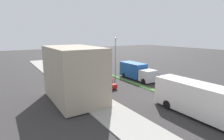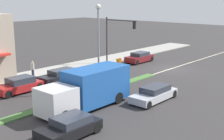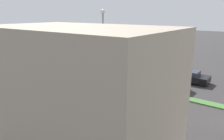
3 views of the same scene
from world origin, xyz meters
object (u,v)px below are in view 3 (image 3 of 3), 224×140
(suv_black, at_px, (190,76))
(sedan_dark, at_px, (70,87))
(street_lamp, at_px, (103,36))
(warning_aframe_sign, at_px, (6,74))
(hatchback_red, at_px, (110,98))
(pedestrian, at_px, (50,95))
(suv_grey, at_px, (78,77))
(sedan_silver, at_px, (121,65))
(delivery_truck, at_px, (142,68))
(traffic_signal_main, at_px, (0,44))

(suv_black, xyz_separation_m, sedan_dark, (10.00, -7.51, 0.00))
(street_lamp, height_order, suv_black, street_lamp)
(warning_aframe_sign, height_order, hatchback_red, hatchback_red)
(pedestrian, distance_m, suv_grey, 6.47)
(sedan_silver, xyz_separation_m, suv_grey, (7.20, -0.55, 0.06))
(delivery_truck, distance_m, sedan_dark, 7.95)
(hatchback_red, height_order, suv_grey, same)
(suv_black, relative_size, suv_grey, 0.83)
(suv_black, bearing_deg, warning_aframe_sign, -57.91)
(sedan_dark, xyz_separation_m, sedan_silver, (-10.00, -1.26, -0.03))
(traffic_signal_main, height_order, pedestrian, traffic_signal_main)
(delivery_truck, height_order, sedan_silver, delivery_truck)
(traffic_signal_main, height_order, suv_black, traffic_signal_main)
(hatchback_red, bearing_deg, warning_aframe_sign, -86.88)
(traffic_signal_main, bearing_deg, sedan_silver, 143.53)
(pedestrian, height_order, suv_black, pedestrian)
(street_lamp, bearing_deg, sedan_silver, -167.79)
(traffic_signal_main, distance_m, suv_grey, 9.22)
(pedestrian, distance_m, suv_black, 14.49)
(pedestrian, bearing_deg, sedan_silver, -169.82)
(street_lamp, bearing_deg, warning_aframe_sign, -58.70)
(warning_aframe_sign, distance_m, sedan_dark, 9.70)
(sedan_silver, height_order, suv_grey, suv_grey)
(traffic_signal_main, relative_size, delivery_truck, 0.75)
(pedestrian, height_order, hatchback_red, pedestrian)
(suv_black, height_order, suv_grey, suv_grey)
(sedan_silver, relative_size, suv_grey, 0.96)
(street_lamp, bearing_deg, pedestrian, 8.89)
(traffic_signal_main, xyz_separation_m, pedestrian, (1.85, 10.55, -2.86))
(warning_aframe_sign, relative_size, hatchback_red, 0.21)
(warning_aframe_sign, xyz_separation_m, sedan_dark, (-0.77, 9.67, 0.18))
(warning_aframe_sign, bearing_deg, delivery_truck, 121.64)
(street_lamp, bearing_deg, sedan_dark, 2.00)
(street_lamp, bearing_deg, hatchback_red, 43.15)
(traffic_signal_main, height_order, delivery_truck, traffic_signal_main)
(pedestrian, xyz_separation_m, suv_black, (-12.97, 6.43, -0.43))
(street_lamp, relative_size, hatchback_red, 1.89)
(pedestrian, xyz_separation_m, hatchback_red, (-2.97, 3.44, -0.40))
(suv_grey, bearing_deg, sedan_dark, 32.85)
(pedestrian, height_order, suv_grey, pedestrian)
(pedestrian, relative_size, suv_black, 0.46)
(sedan_dark, bearing_deg, sedan_silver, -172.84)
(warning_aframe_sign, height_order, suv_grey, suv_grey)
(hatchback_red, height_order, suv_black, hatchback_red)
(street_lamp, relative_size, warning_aframe_sign, 8.80)
(pedestrian, xyz_separation_m, sedan_silver, (-12.97, -2.33, -0.46))
(traffic_signal_main, relative_size, suv_black, 1.47)
(traffic_signal_main, relative_size, street_lamp, 0.76)
(hatchback_red, distance_m, sedan_dark, 4.51)
(warning_aframe_sign, bearing_deg, traffic_signal_main, 28.53)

